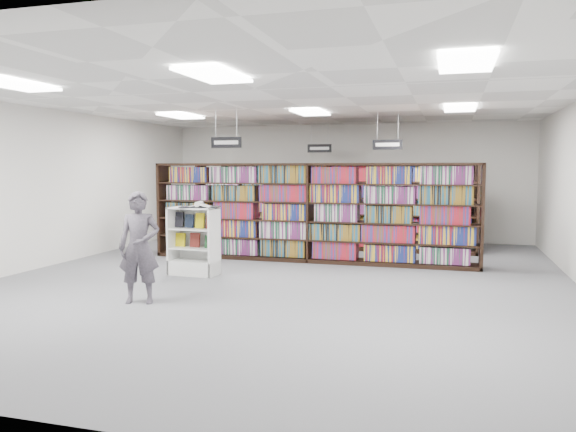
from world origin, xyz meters
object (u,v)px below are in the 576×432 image
(endcap_display, at_px, (195,251))
(open_book, at_px, (200,206))
(bookshelf_row_near, at_px, (310,213))
(shopper, at_px, (139,247))

(endcap_display, distance_m, open_book, 0.87)
(bookshelf_row_near, height_order, shopper, bookshelf_row_near)
(endcap_display, height_order, open_book, open_book)
(endcap_display, bearing_deg, bookshelf_row_near, 53.96)
(bookshelf_row_near, xyz_separation_m, open_book, (-1.60, -2.06, 0.25))
(bookshelf_row_near, relative_size, open_book, 8.89)
(open_book, bearing_deg, endcap_display, 156.47)
(endcap_display, relative_size, open_book, 1.62)
(bookshelf_row_near, bearing_deg, open_book, -127.83)
(endcap_display, xyz_separation_m, shopper, (0.19, -2.25, 0.39))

